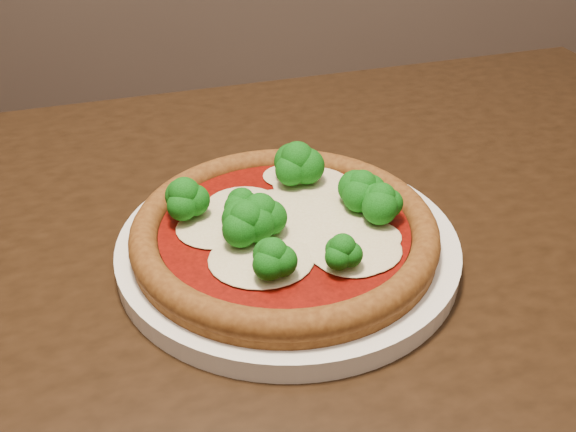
{
  "coord_description": "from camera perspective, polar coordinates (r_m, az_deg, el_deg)",
  "views": [
    {
      "loc": [
        -0.01,
        -0.29,
        1.08
      ],
      "look_at": [
        0.01,
        0.15,
        0.79
      ],
      "focal_mm": 40.0,
      "sensor_mm": 36.0,
      "label": 1
    }
  ],
  "objects": [
    {
      "name": "pizza",
      "position": [
        0.53,
        -0.22,
        -0.78
      ],
      "size": [
        0.25,
        0.25,
        0.06
      ],
      "rotation": [
        0.0,
        0.0,
        -0.17
      ],
      "color": "brown",
      "rests_on": "plate"
    },
    {
      "name": "dining_table",
      "position": [
        0.57,
        -7.09,
        -14.62
      ],
      "size": [
        1.46,
        1.14,
        0.75
      ],
      "rotation": [
        0.0,
        0.0,
        0.26
      ],
      "color": "black",
      "rests_on": "floor"
    },
    {
      "name": "plate",
      "position": [
        0.55,
        0.0,
        -2.71
      ],
      "size": [
        0.29,
        0.29,
        0.02
      ],
      "primitive_type": "cylinder",
      "color": "white",
      "rests_on": "dining_table"
    }
  ]
}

